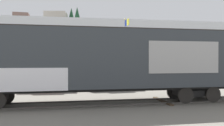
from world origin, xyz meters
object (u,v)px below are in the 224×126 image
(parked_car_black, at_px, (111,80))
(parked_car_red, at_px, (45,80))
(flagpole, at_px, (126,41))
(freight_car, at_px, (96,60))

(parked_car_black, bearing_deg, parked_car_red, -179.60)
(flagpole, distance_m, parked_car_black, 9.36)
(parked_car_red, bearing_deg, flagpole, 43.78)
(freight_car, xyz_separation_m, parked_car_red, (-3.66, 5.62, -1.55))
(parked_car_red, bearing_deg, parked_car_black, 0.40)
(freight_car, bearing_deg, parked_car_black, 73.76)
(parked_car_black, bearing_deg, freight_car, -106.24)
(freight_car, distance_m, parked_car_black, 6.11)
(freight_car, relative_size, parked_car_red, 4.32)
(freight_car, xyz_separation_m, parked_car_black, (1.65, 5.66, -1.61))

